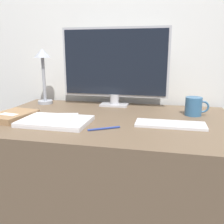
{
  "coord_description": "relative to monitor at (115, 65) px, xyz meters",
  "views": [
    {
      "loc": [
        0.28,
        -1.09,
        1.07
      ],
      "look_at": [
        0.04,
        0.01,
        0.8
      ],
      "focal_mm": 40.0,
      "sensor_mm": 36.0,
      "label": 1
    }
  ],
  "objects": [
    {
      "name": "wall_back",
      "position": [
        0.03,
        0.15,
        0.21
      ],
      "size": [
        3.6,
        0.05,
        2.4
      ],
      "color": "silver",
      "rests_on": "ground_plane"
    },
    {
      "name": "keyboard",
      "position": [
        0.34,
        -0.38,
        -0.24
      ],
      "size": [
        0.32,
        0.12,
        0.01
      ],
      "color": "silver",
      "rests_on": "desk"
    },
    {
      "name": "pen",
      "position": [
        0.06,
        -0.5,
        -0.25
      ],
      "size": [
        0.13,
        0.08,
        0.01
      ],
      "color": "navy",
      "rests_on": "desk"
    },
    {
      "name": "desk",
      "position": [
        0.03,
        -0.31,
        -0.62
      ],
      "size": [
        1.24,
        0.79,
        0.74
      ],
      "color": "brown",
      "rests_on": "ground_plane"
    },
    {
      "name": "coffee_mug",
      "position": [
        0.46,
        -0.15,
        -0.2
      ],
      "size": [
        0.12,
        0.09,
        0.1
      ],
      "color": "#336089",
      "rests_on": "desk"
    },
    {
      "name": "monitor",
      "position": [
        0.0,
        0.0,
        0.0
      ],
      "size": [
        0.66,
        0.11,
        0.48
      ],
      "color": "#B7B7BC",
      "rests_on": "desk"
    },
    {
      "name": "desk_lamp",
      "position": [
        -0.46,
        -0.04,
        -0.01
      ],
      "size": [
        0.11,
        0.11,
        0.35
      ],
      "color": "#999EA8",
      "rests_on": "desk"
    },
    {
      "name": "laptop",
      "position": [
        -0.19,
        -0.46,
        -0.24
      ],
      "size": [
        0.32,
        0.23,
        0.02
      ],
      "color": "silver",
      "rests_on": "desk"
    },
    {
      "name": "notebook",
      "position": [
        -0.44,
        -0.42,
        -0.24
      ],
      "size": [
        0.2,
        0.25,
        0.03
      ],
      "color": "#93704C",
      "rests_on": "desk"
    },
    {
      "name": "ereader",
      "position": [
        -0.16,
        -0.46,
        -0.23
      ],
      "size": [
        0.19,
        0.21,
        0.01
      ],
      "color": "white",
      "rests_on": "laptop"
    }
  ]
}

